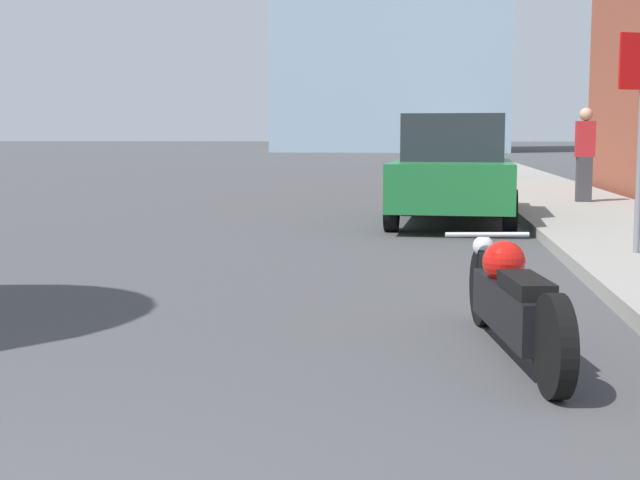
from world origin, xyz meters
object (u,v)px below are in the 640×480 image
object	(u,v)px
parked_car_yellow	(439,155)
pedestrian	(585,153)
parked_car_silver	(431,146)
parked_car_blue	(431,144)
parked_car_red	(434,151)
motorcycle	(512,301)
parked_car_green	(453,170)

from	to	relation	value
parked_car_yellow	pedestrian	world-z (taller)	pedestrian
parked_car_silver	pedestrian	world-z (taller)	pedestrian
parked_car_silver	parked_car_blue	bearing A→B (deg)	92.01
parked_car_yellow	parked_car_blue	size ratio (longest dim) A/B	0.95
parked_car_red	parked_car_yellow	bearing A→B (deg)	-93.24
parked_car_blue	motorcycle	bearing A→B (deg)	-84.66
motorcycle	parked_car_red	size ratio (longest dim) A/B	0.55
parked_car_red	parked_car_blue	world-z (taller)	parked_car_blue
parked_car_green	parked_car_yellow	xyz separation A→B (m)	(-0.05, 12.79, -0.04)
parked_car_green	parked_car_silver	xyz separation A→B (m)	(-0.16, 34.68, -0.05)
motorcycle	parked_car_silver	xyz separation A→B (m)	(-0.30, 43.47, 0.46)
motorcycle	parked_car_green	xyz separation A→B (m)	(-0.13, 8.79, 0.51)
parked_car_red	parked_car_silver	world-z (taller)	parked_car_silver
parked_car_yellow	parked_car_red	bearing A→B (deg)	90.18
motorcycle	parked_car_blue	world-z (taller)	parked_car_blue
parked_car_green	pedestrian	world-z (taller)	pedestrian
parked_car_green	pedestrian	distance (m)	4.06
parked_car_green	parked_car_silver	distance (m)	34.68
parked_car_green	parked_car_silver	size ratio (longest dim) A/B	1.04
parked_car_red	parked_car_blue	xyz separation A→B (m)	(0.01, 23.03, 0.02)
pedestrian	parked_car_blue	bearing A→B (deg)	93.54
motorcycle	parked_car_silver	size ratio (longest dim) A/B	0.56
parked_car_yellow	parked_car_silver	distance (m)	21.89
parked_car_green	parked_car_red	distance (m)	23.70
motorcycle	parked_car_yellow	bearing A→B (deg)	82.33
pedestrian	parked_car_silver	bearing A→B (deg)	95.01
parked_car_yellow	parked_car_blue	distance (m)	33.93
parked_car_green	parked_car_yellow	distance (m)	12.79
parked_car_green	parked_car_blue	bearing A→B (deg)	93.17
motorcycle	parked_car_blue	xyz separation A→B (m)	(-0.23, 55.51, 0.44)
motorcycle	parked_car_green	bearing A→B (deg)	82.70
motorcycle	pedestrian	world-z (taller)	pedestrian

